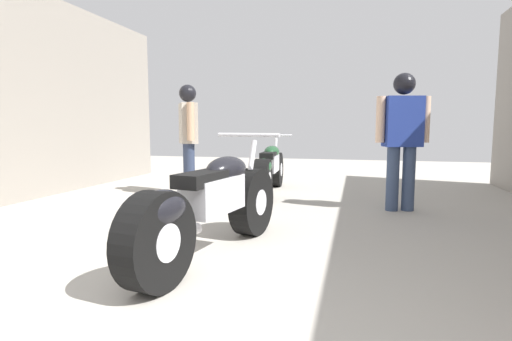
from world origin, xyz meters
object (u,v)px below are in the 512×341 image
Objects in this scene: motorcycle_maroon_cruiser at (211,207)px; mechanic_in_blue at (188,129)px; mechanic_with_helmet at (403,129)px; motorcycle_black_naked at (269,169)px.

mechanic_in_blue is at bearing 116.82° from motorcycle_maroon_cruiser.
motorcycle_maroon_cruiser is 1.25× the size of mechanic_with_helmet.
motorcycle_black_naked is at bearing 93.85° from motorcycle_maroon_cruiser.
motorcycle_maroon_cruiser is at bearing -63.18° from mechanic_in_blue.
motorcycle_maroon_cruiser is 3.10m from motorcycle_black_naked.
motorcycle_black_naked is 2.10m from mechanic_with_helmet.
motorcycle_black_naked is at bearing 154.88° from mechanic_with_helmet.
mechanic_in_blue is at bearing 171.52° from mechanic_with_helmet.
mechanic_with_helmet reaches higher than motorcycle_maroon_cruiser.
motorcycle_maroon_cruiser is 2.82m from mechanic_with_helmet.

